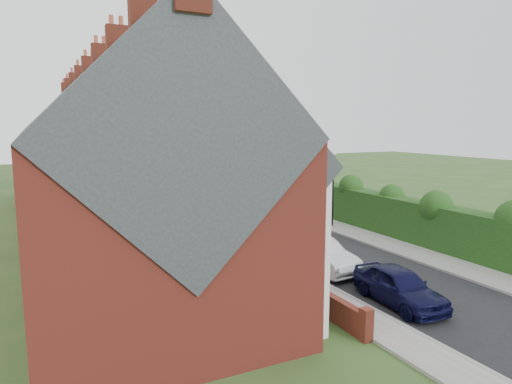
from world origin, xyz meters
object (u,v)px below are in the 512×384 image
at_px(lamppost, 333,179).
at_px(car_beige, 171,185).
at_px(car_silver_b, 274,227).
at_px(car_white, 228,218).
at_px(car_silver_a, 318,254).
at_px(car_navy, 399,286).
at_px(horse_cart, 230,191).
at_px(car_red, 172,190).
at_px(horse, 238,200).
at_px(car_black, 150,175).
at_px(car_grey, 144,178).
at_px(car_green, 199,197).

xyz_separation_m(lamppost, car_beige, (-5.40, 20.25, -2.53)).
xyz_separation_m(car_silver_b, car_white, (-1.30, 4.08, -0.14)).
height_order(lamppost, car_white, lamppost).
bearing_deg(car_white, car_silver_a, -77.45).
bearing_deg(car_silver_a, car_navy, -89.30).
relative_size(lamppost, car_beige, 0.94).
distance_m(lamppost, car_navy, 13.62).
bearing_deg(horse_cart, car_red, 114.00).
bearing_deg(horse, car_black, -94.75).
distance_m(car_red, horse_cart, 7.65).
bearing_deg(car_grey, car_red, -102.21).
distance_m(horse, horse_cart, 1.91).
relative_size(car_white, horse, 2.64).
height_order(car_black, horse, horse).
bearing_deg(lamppost, car_beige, 104.93).
xyz_separation_m(car_red, car_grey, (-0.37, 10.11, 0.08)).
distance_m(car_silver_a, horse_cart, 18.29).
distance_m(car_white, car_beige, 17.28).
bearing_deg(car_red, lamppost, -75.78).
relative_size(car_navy, horse, 2.56).
bearing_deg(car_silver_b, car_beige, 83.10).
xyz_separation_m(car_white, car_red, (0.37, 14.80, 0.02)).
bearing_deg(car_grey, car_silver_b, -101.74).
bearing_deg(horse_cart, car_navy, -96.65).
xyz_separation_m(car_silver_a, car_white, (-0.39, 10.18, -0.13)).
bearing_deg(car_red, horse, -75.07).
distance_m(car_grey, horse, 19.22).
bearing_deg(car_green, car_silver_a, -85.41).
relative_size(car_red, car_grey, 0.79).
relative_size(car_silver_a, car_beige, 0.86).
relative_size(car_navy, car_green, 0.98).
xyz_separation_m(car_black, horse_cart, (2.07, -20.28, 0.58)).
bearing_deg(car_silver_b, car_silver_a, -106.14).
distance_m(lamppost, car_white, 7.55).
bearing_deg(car_beige, car_grey, 102.89).
xyz_separation_m(lamppost, horse, (-2.93, 9.01, -2.58)).
bearing_deg(horse, car_silver_b, 67.74).
relative_size(car_beige, horse_cart, 1.79).
xyz_separation_m(car_green, car_red, (-0.80, 5.60, -0.08)).
distance_m(car_red, car_beige, 2.53).
height_order(car_green, horse_cart, horse_cart).
distance_m(car_silver_b, horse_cart, 12.12).
bearing_deg(lamppost, car_grey, 102.92).
bearing_deg(car_green, car_navy, -84.00).
bearing_deg(car_silver_b, lamppost, 4.27).
xyz_separation_m(lamppost, car_green, (-5.23, 12.20, -2.55)).
xyz_separation_m(car_navy, car_black, (0.61, 43.26, -0.05)).
height_order(car_white, car_grey, car_grey).
bearing_deg(car_navy, car_green, 93.58).
xyz_separation_m(car_green, horse_cart, (2.30, -1.37, 0.52)).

